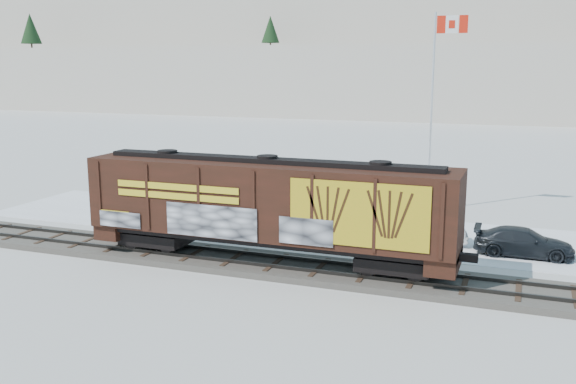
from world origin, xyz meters
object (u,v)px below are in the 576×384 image
at_px(car_white, 416,227).
at_px(hopper_railcar, 268,203).
at_px(car_silver, 190,207).
at_px(car_dark, 524,242).
at_px(flagpole, 432,140).

bearing_deg(car_white, hopper_railcar, 125.41).
height_order(car_silver, car_dark, car_silver).
xyz_separation_m(hopper_railcar, car_dark, (10.46, 5.81, -2.22)).
bearing_deg(hopper_railcar, flagpole, 70.34).
height_order(hopper_railcar, car_white, hopper_railcar).
xyz_separation_m(flagpole, car_dark, (5.51, -8.04, -3.68)).
bearing_deg(flagpole, hopper_railcar, -109.66).
height_order(hopper_railcar, flagpole, flagpole).
bearing_deg(hopper_railcar, car_white, 48.93).
height_order(hopper_railcar, car_silver, hopper_railcar).
height_order(flagpole, car_dark, flagpole).
bearing_deg(flagpole, car_white, -86.48).
bearing_deg(car_dark, car_silver, 87.14).
height_order(flagpole, car_silver, flagpole).
xyz_separation_m(hopper_railcar, flagpole, (4.95, 13.86, 1.46)).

